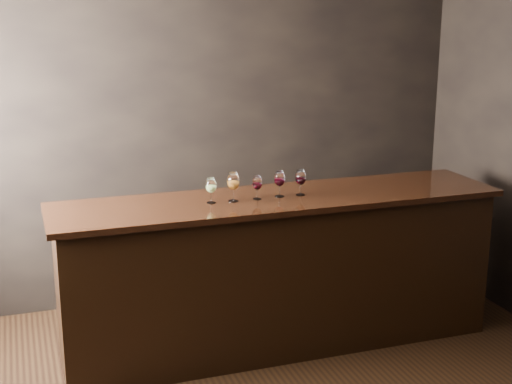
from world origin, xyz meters
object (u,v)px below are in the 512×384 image
object	(u,v)px
glass_amber	(233,182)
glass_red_c	(301,178)
glass_red_a	(257,183)
glass_red_b	(280,179)
glass_white	(211,186)
bar_counter	(279,274)
back_bar_shelf	(238,253)

from	to	relation	value
glass_amber	glass_red_c	distance (m)	0.53
glass_red_a	glass_red_b	size ratio (longest dim) A/B	0.90
glass_white	glass_amber	world-z (taller)	glass_amber
glass_red_b	glass_red_c	bearing A→B (deg)	-2.64
bar_counter	glass_red_c	bearing A→B (deg)	-2.88
glass_white	glass_red_b	bearing A→B (deg)	0.79
glass_red_b	glass_red_c	world-z (taller)	glass_red_b
glass_red_a	glass_red_b	distance (m)	0.18
glass_white	glass_amber	distance (m)	0.17
glass_red_a	glass_red_c	world-z (taller)	glass_red_c
bar_counter	glass_red_b	bearing A→B (deg)	-125.05
glass_white	glass_red_a	world-z (taller)	glass_white
glass_red_b	glass_red_c	distance (m)	0.17
glass_amber	glass_red_b	bearing A→B (deg)	2.47
glass_amber	glass_red_c	bearing A→B (deg)	0.87
back_bar_shelf	glass_red_a	size ratio (longest dim) A/B	13.11
back_bar_shelf	glass_red_b	xyz separation A→B (m)	(0.02, -1.01, 0.91)
glass_white	bar_counter	bearing A→B (deg)	0.88
glass_white	glass_red_a	xyz separation A→B (m)	(0.35, -0.01, -0.01)
glass_white	glass_red_b	xyz separation A→B (m)	(0.53, 0.01, 0.01)
glass_white	glass_red_c	xyz separation A→B (m)	(0.70, -0.00, 0.01)
back_bar_shelf	glass_red_c	size ratio (longest dim) A/B	11.96
glass_red_a	glass_red_b	xyz separation A→B (m)	(0.18, 0.02, 0.01)
back_bar_shelf	glass_red_b	world-z (taller)	glass_red_b
bar_counter	glass_red_c	xyz separation A→B (m)	(0.17, -0.01, 0.75)
glass_white	glass_red_c	distance (m)	0.70
bar_counter	glass_amber	bearing A→B (deg)	-177.37
glass_amber	glass_red_b	size ratio (longest dim) A/B	1.10
back_bar_shelf	glass_white	world-z (taller)	glass_white
glass_white	glass_red_a	distance (m)	0.35
glass_amber	glass_red_c	xyz separation A→B (m)	(0.53, 0.01, -0.01)
glass_red_b	back_bar_shelf	bearing A→B (deg)	90.93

